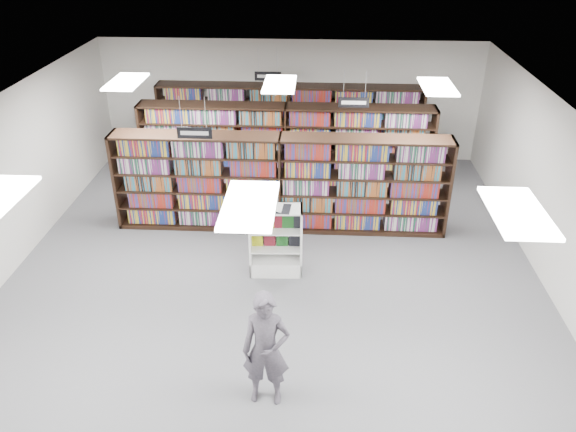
# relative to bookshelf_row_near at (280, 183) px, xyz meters

# --- Properties ---
(floor) EXTENTS (12.00, 12.00, 0.00)m
(floor) POSITION_rel_bookshelf_row_near_xyz_m (0.00, -2.00, -1.05)
(floor) COLOR #4C4C51
(floor) RESTS_ON ground
(ceiling) EXTENTS (10.00, 12.00, 0.10)m
(ceiling) POSITION_rel_bookshelf_row_near_xyz_m (0.00, -2.00, 2.15)
(ceiling) COLOR silver
(ceiling) RESTS_ON wall_back
(wall_back) EXTENTS (10.00, 0.10, 3.20)m
(wall_back) POSITION_rel_bookshelf_row_near_xyz_m (0.00, 4.00, 0.55)
(wall_back) COLOR silver
(wall_back) RESTS_ON ground
(wall_right) EXTENTS (0.10, 12.00, 3.20)m
(wall_right) POSITION_rel_bookshelf_row_near_xyz_m (5.00, -2.00, 0.55)
(wall_right) COLOR silver
(wall_right) RESTS_ON ground
(bookshelf_row_near) EXTENTS (7.00, 0.60, 2.10)m
(bookshelf_row_near) POSITION_rel_bookshelf_row_near_xyz_m (0.00, 0.00, 0.00)
(bookshelf_row_near) COLOR black
(bookshelf_row_near) RESTS_ON floor
(bookshelf_row_mid) EXTENTS (7.00, 0.60, 2.10)m
(bookshelf_row_mid) POSITION_rel_bookshelf_row_near_xyz_m (0.00, 2.00, 0.00)
(bookshelf_row_mid) COLOR black
(bookshelf_row_mid) RESTS_ON floor
(bookshelf_row_far) EXTENTS (7.00, 0.60, 2.10)m
(bookshelf_row_far) POSITION_rel_bookshelf_row_near_xyz_m (0.00, 3.70, 0.00)
(bookshelf_row_far) COLOR black
(bookshelf_row_far) RESTS_ON floor
(aisle_sign_left) EXTENTS (0.65, 0.02, 0.80)m
(aisle_sign_left) POSITION_rel_bookshelf_row_near_xyz_m (-1.50, -1.00, 1.48)
(aisle_sign_left) COLOR #B2B2B7
(aisle_sign_left) RESTS_ON ceiling
(aisle_sign_right) EXTENTS (0.65, 0.02, 0.80)m
(aisle_sign_right) POSITION_rel_bookshelf_row_near_xyz_m (1.50, 1.00, 1.48)
(aisle_sign_right) COLOR #B2B2B7
(aisle_sign_right) RESTS_ON ceiling
(aisle_sign_center) EXTENTS (0.65, 0.02, 0.80)m
(aisle_sign_center) POSITION_rel_bookshelf_row_near_xyz_m (-0.50, 3.00, 1.48)
(aisle_sign_center) COLOR #B2B2B7
(aisle_sign_center) RESTS_ON ceiling
(troffer_front_center) EXTENTS (0.60, 1.20, 0.04)m
(troffer_front_center) POSITION_rel_bookshelf_row_near_xyz_m (0.00, -5.00, 2.11)
(troffer_front_center) COLOR white
(troffer_front_center) RESTS_ON ceiling
(troffer_front_right) EXTENTS (0.60, 1.20, 0.04)m
(troffer_front_right) POSITION_rel_bookshelf_row_near_xyz_m (3.00, -5.00, 2.11)
(troffer_front_right) COLOR white
(troffer_front_right) RESTS_ON ceiling
(troffer_back_left) EXTENTS (0.60, 1.20, 0.04)m
(troffer_back_left) POSITION_rel_bookshelf_row_near_xyz_m (-3.00, 0.00, 2.11)
(troffer_back_left) COLOR white
(troffer_back_left) RESTS_ON ceiling
(troffer_back_center) EXTENTS (0.60, 1.20, 0.04)m
(troffer_back_center) POSITION_rel_bookshelf_row_near_xyz_m (0.00, 0.00, 2.11)
(troffer_back_center) COLOR white
(troffer_back_center) RESTS_ON ceiling
(troffer_back_right) EXTENTS (0.60, 1.20, 0.04)m
(troffer_back_right) POSITION_rel_bookshelf_row_near_xyz_m (3.00, 0.00, 2.11)
(troffer_back_right) COLOR white
(troffer_back_right) RESTS_ON ceiling
(endcap_display) EXTENTS (1.01, 0.54, 1.38)m
(endcap_display) POSITION_rel_bookshelf_row_near_xyz_m (0.03, -1.68, -0.58)
(endcap_display) COLOR white
(endcap_display) RESTS_ON floor
(open_book) EXTENTS (0.68, 0.42, 0.13)m
(open_book) POSITION_rel_bookshelf_row_near_xyz_m (-0.03, -1.74, 0.36)
(open_book) COLOR black
(open_book) RESTS_ON endcap_display
(shopper) EXTENTS (0.66, 0.44, 1.79)m
(shopper) POSITION_rel_bookshelf_row_near_xyz_m (0.14, -4.89, -0.15)
(shopper) COLOR #564F5B
(shopper) RESTS_ON floor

